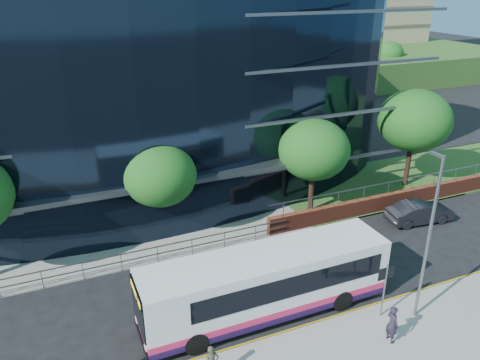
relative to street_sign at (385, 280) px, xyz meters
name	(u,v)px	position (x,y,z in m)	size (l,w,h in m)	color
ground	(279,322)	(-4.50, 1.59, -2.15)	(200.00, 200.00, 0.00)	black
kerb	(290,334)	(-4.50, 0.59, -2.07)	(80.00, 0.25, 0.16)	gray
yellow_line_outer	(287,333)	(-4.50, 0.79, -2.14)	(80.00, 0.08, 0.01)	gold
yellow_line_inner	(286,331)	(-4.50, 0.94, -2.14)	(80.00, 0.08, 0.01)	gold
far_forecourt	(111,236)	(-10.50, 12.59, -2.10)	(50.00, 8.00, 0.10)	gray
grass_verge	(471,166)	(19.50, 12.59, -2.09)	(36.00, 8.00, 0.12)	#2D511E
glass_office	(106,76)	(-8.50, 22.44, 5.85)	(44.00, 23.10, 16.00)	black
retaining_wall	(473,183)	(15.50, 8.89, -1.54)	(34.00, 0.40, 2.11)	maroon
guard_railings	(82,266)	(-12.50, 8.59, -1.33)	(24.00, 0.05, 1.10)	slate
apartment_block	(294,1)	(27.50, 58.80, 8.96)	(60.00, 42.00, 30.00)	#2D511E
street_sign	(385,280)	(0.00, 0.00, 0.00)	(0.85, 0.09, 2.80)	slate
tree_far_b	(160,175)	(-7.50, 11.09, 2.06)	(4.29, 4.29, 6.05)	black
tree_far_c	(314,150)	(2.50, 10.59, 2.39)	(4.62, 4.62, 6.51)	black
tree_far_d	(415,121)	(11.50, 11.59, 3.04)	(5.28, 5.28, 7.44)	black
tree_dist_e	(302,60)	(19.50, 41.59, 2.39)	(4.62, 4.62, 6.51)	black
tree_dist_f	(389,54)	(35.50, 43.59, 2.06)	(4.29, 4.29, 6.05)	black
streetlight_east	(429,235)	(1.50, -0.59, 2.29)	(0.15, 0.77, 8.00)	slate
city_bus	(268,282)	(-4.68, 2.46, -0.44)	(11.92, 2.76, 3.22)	silver
parked_car	(420,212)	(8.34, 6.66, -1.43)	(1.53, 4.38, 1.44)	black
pedestrian	(392,324)	(-0.68, -1.50, -1.10)	(0.65, 0.43, 1.79)	#231C2A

